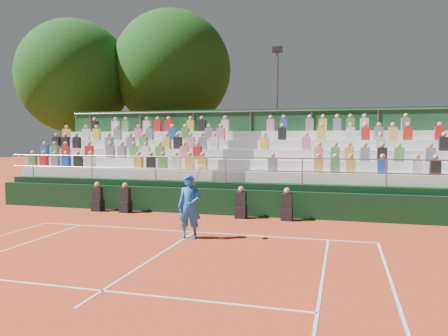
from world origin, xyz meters
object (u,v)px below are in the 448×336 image
(tree_east, at_px, (172,70))
(floodlight_mast, at_px, (277,106))
(tennis_player, at_px, (190,206))
(tree_west, at_px, (75,77))

(tree_east, xyz_separation_m, floodlight_mast, (7.19, -0.98, -2.58))
(tennis_player, xyz_separation_m, floodlight_mast, (0.43, 14.41, 3.94))
(tree_west, xyz_separation_m, tree_east, (5.88, 2.28, 0.54))
(tennis_player, relative_size, floodlight_mast, 0.26)
(tennis_player, distance_m, tree_east, 18.02)
(tree_west, relative_size, tree_east, 0.93)
(tennis_player, bearing_deg, tree_east, 113.74)
(tree_west, distance_m, floodlight_mast, 13.30)
(tree_east, bearing_deg, floodlight_mast, -7.72)
(tree_west, xyz_separation_m, floodlight_mast, (13.07, 1.30, -2.04))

